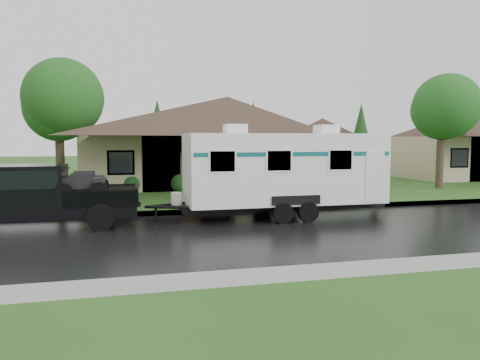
{
  "coord_description": "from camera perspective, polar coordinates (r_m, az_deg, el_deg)",
  "views": [
    {
      "loc": [
        -4.7,
        -16.22,
        2.99
      ],
      "look_at": [
        -0.16,
        2.0,
        1.34
      ],
      "focal_mm": 35.0,
      "sensor_mm": 36.0,
      "label": 1
    }
  ],
  "objects": [
    {
      "name": "ground",
      "position": [
        17.15,
        2.13,
        -5.02
      ],
      "size": [
        140.0,
        140.0,
        0.0
      ],
      "primitive_type": "plane",
      "color": "#29561B",
      "rests_on": "ground"
    },
    {
      "name": "road",
      "position": [
        15.27,
        4.22,
        -6.26
      ],
      "size": [
        140.0,
        8.0,
        0.01
      ],
      "primitive_type": "cube",
      "color": "black",
      "rests_on": "ground"
    },
    {
      "name": "curb",
      "position": [
        19.28,
        0.27,
        -3.67
      ],
      "size": [
        140.0,
        0.5,
        0.15
      ],
      "primitive_type": "cube",
      "color": "gray",
      "rests_on": "ground"
    },
    {
      "name": "lawn",
      "position": [
        31.71,
        -5.42,
        -0.27
      ],
      "size": [
        140.0,
        26.0,
        0.15
      ],
      "primitive_type": "cube",
      "color": "#29561B",
      "rests_on": "ground"
    },
    {
      "name": "house_main",
      "position": [
        30.87,
        -0.91,
        6.15
      ],
      "size": [
        19.44,
        10.8,
        6.9
      ],
      "color": "tan",
      "rests_on": "lawn"
    },
    {
      "name": "tree_left_green",
      "position": [
        25.52,
        -21.27,
        8.76
      ],
      "size": [
        4.05,
        4.05,
        6.7
      ],
      "color": "#382B1E",
      "rests_on": "lawn"
    },
    {
      "name": "tree_right_green",
      "position": [
        29.28,
        23.38,
        7.67
      ],
      "size": [
        3.83,
        3.83,
        6.34
      ],
      "color": "#382B1E",
      "rests_on": "lawn"
    },
    {
      "name": "shrub_row",
      "position": [
        26.49,
        0.7,
        -0.04
      ],
      "size": [
        13.6,
        1.0,
        1.0
      ],
      "color": "#143814",
      "rests_on": "lawn"
    },
    {
      "name": "pickup_truck",
      "position": [
        17.12,
        -23.69,
        -1.61
      ],
      "size": [
        6.38,
        2.42,
        2.13
      ],
      "color": "black",
      "rests_on": "ground"
    },
    {
      "name": "travel_trailer",
      "position": [
        17.82,
        5.41,
        1.41
      ],
      "size": [
        7.87,
        2.76,
        3.53
      ],
      "color": "white",
      "rests_on": "ground"
    }
  ]
}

